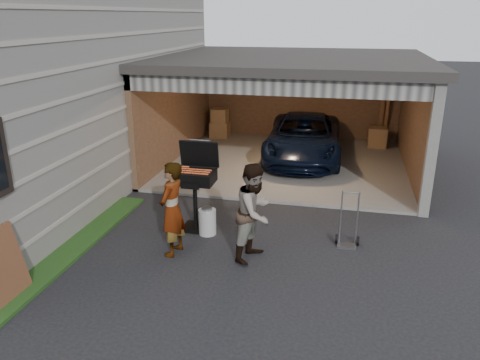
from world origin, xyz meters
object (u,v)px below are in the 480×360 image
object	(u,v)px
hand_truck	(347,235)
woman	(172,209)
propane_tank	(207,222)
minivan	(304,139)
bbq_grill	(195,179)
man	(255,212)

from	to	relation	value
hand_truck	woman	bearing A→B (deg)	-160.83
woman	propane_tank	world-z (taller)	woman
woman	propane_tank	xyz separation A→B (m)	(0.35, 0.85, -0.58)
minivan	hand_truck	xyz separation A→B (m)	(1.29, -5.03, -0.41)
bbq_grill	woman	bearing A→B (deg)	-93.51
man	bbq_grill	size ratio (longest dim) A/B	1.00
man	bbq_grill	xyz separation A→B (m)	(-1.31, 0.89, 0.16)
woman	hand_truck	size ratio (longest dim) A/B	1.61
man	hand_truck	distance (m)	1.83
minivan	hand_truck	bearing A→B (deg)	-78.31
minivan	bbq_grill	world-z (taller)	bbq_grill
woman	hand_truck	bearing A→B (deg)	115.05
woman	man	size ratio (longest dim) A/B	0.99
minivan	woman	bearing A→B (deg)	-107.73
bbq_grill	propane_tank	size ratio (longest dim) A/B	3.40
minivan	man	xyz separation A→B (m)	(-0.24, -5.83, 0.23)
woman	bbq_grill	distance (m)	1.07
bbq_grill	propane_tank	world-z (taller)	bbq_grill
bbq_grill	hand_truck	bearing A→B (deg)	-1.96
man	hand_truck	world-z (taller)	man
woman	propane_tank	distance (m)	1.09
hand_truck	bbq_grill	bearing A→B (deg)	178.88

